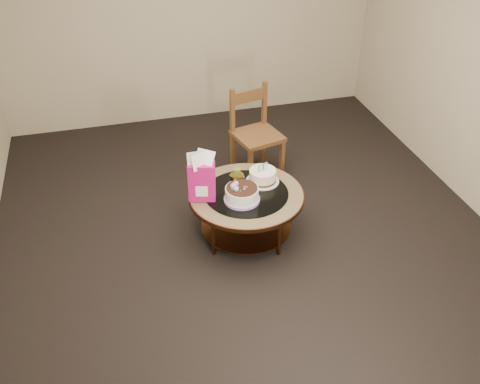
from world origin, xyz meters
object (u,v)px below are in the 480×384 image
object	(u,v)px
gift_bag	(202,176)
dining_chair	(255,133)
cream_cake	(263,176)
decorated_cake	(242,195)
coffee_table	(246,200)

from	to	relation	value
gift_bag	dining_chair	world-z (taller)	dining_chair
cream_cake	dining_chair	world-z (taller)	dining_chair
decorated_cake	dining_chair	size ratio (longest dim) A/B	0.32
decorated_cake	cream_cake	world-z (taller)	cream_cake
decorated_cake	dining_chair	bearing A→B (deg)	67.79
dining_chair	decorated_cake	bearing A→B (deg)	-126.11
coffee_table	gift_bag	world-z (taller)	gift_bag
coffee_table	cream_cake	xyz separation A→B (m)	(0.19, 0.13, 0.14)
decorated_cake	dining_chair	xyz separation A→B (m)	(0.44, 1.07, -0.03)
gift_bag	dining_chair	size ratio (longest dim) A/B	0.47
cream_cake	gift_bag	xyz separation A→B (m)	(-0.57, -0.11, 0.16)
gift_bag	coffee_table	bearing A→B (deg)	12.06
decorated_cake	gift_bag	distance (m)	0.38
dining_chair	cream_cake	bearing A→B (deg)	-115.98
dining_chair	gift_bag	bearing A→B (deg)	-142.31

